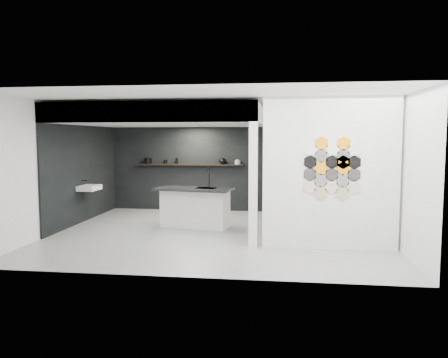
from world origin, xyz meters
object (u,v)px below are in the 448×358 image
partition_panel (330,173)px  kitchen_island (195,207)px  bottle_dark (177,161)px  utensil_cup (165,162)px  kettle (223,161)px  wall_basin (89,188)px  glass_bowl (238,162)px  glass_vase (238,162)px  stockpot (148,161)px

partition_panel → kitchen_island: 3.37m
bottle_dark → utensil_cup: (-0.33, 0.00, -0.03)m
partition_panel → kettle: size_ratio=13.95×
wall_basin → utensil_cup: 2.51m
glass_bowl → kettle: bearing=180.0°
wall_basin → glass_bowl: (3.39, 2.07, 0.53)m
wall_basin → kettle: 3.66m
glass_vase → glass_bowl: bearing=180.0°
stockpot → glass_bowl: stockpot is taller
wall_basin → utensil_cup: utensil_cup is taller
partition_panel → glass_vase: partition_panel is taller
kettle → stockpot: bearing=176.9°
stockpot → kettle: (2.13, 0.00, 0.01)m
kettle → bottle_dark: size_ratio=1.16×
partition_panel → kettle: bearing=122.9°
wall_basin → kitchen_island: (2.63, -0.22, -0.38)m
bottle_dark → utensil_cup: bottle_dark is taller
wall_basin → glass_vase: 4.01m
stockpot → kettle: size_ratio=0.95×
stockpot → utensil_cup: 0.50m
kitchen_island → kettle: kettle is taller
partition_panel → stockpot: partition_panel is taller
partition_panel → utensil_cup: bearing=136.9°
partition_panel → glass_bowl: bearing=118.2°
wall_basin → glass_vase: bearing=31.3°
wall_basin → kitchen_island: 2.67m
stockpot → glass_vase: bearing=0.0°
kettle → bottle_dark: bearing=176.9°
partition_panel → bottle_dark: 5.42m
stockpot → utensil_cup: bearing=0.0°
wall_basin → glass_bowl: 4.00m
glass_bowl → bottle_dark: size_ratio=0.91×
glass_bowl → stockpot: bearing=180.0°
partition_panel → utensil_cup: (-4.13, 3.87, -0.02)m
partition_panel → kitchen_island: partition_panel is taller
bottle_dark → utensil_cup: bearing=180.0°
kettle → glass_vase: 0.42m
kitchen_island → bottle_dark: bearing=123.2°
glass_vase → bottle_dark: size_ratio=0.78×
wall_basin → bottle_dark: 2.71m
partition_panel → glass_vase: size_ratio=20.87×
wall_basin → stockpot: (0.83, 2.07, 0.55)m
kitchen_island → glass_vase: size_ratio=13.66×
kitchen_island → glass_bowl: (0.76, 2.29, 0.91)m
glass_vase → utensil_cup: (-2.05, 0.00, -0.01)m
stockpot → utensil_cup: (0.50, 0.00, -0.02)m
partition_panel → glass_bowl: partition_panel is taller
partition_panel → glass_bowl: size_ratio=17.76×
wall_basin → kitchen_island: size_ratio=0.33×
glass_vase → utensil_cup: 2.05m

